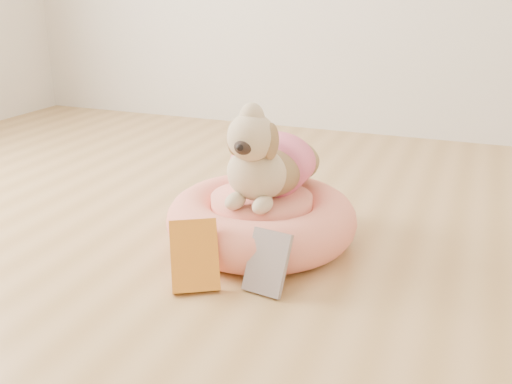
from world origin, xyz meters
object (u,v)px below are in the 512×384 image
at_px(book_yellow, 194,256).
at_px(book_white, 267,262).
at_px(dog, 267,146).
at_px(pet_bed, 261,219).

xyz_separation_m(book_yellow, book_white, (0.20, 0.05, -0.01)).
bearing_deg(dog, pet_bed, -137.86).
relative_size(dog, book_yellow, 2.23).
bearing_deg(book_white, dog, 119.12).
bearing_deg(dog, book_yellow, -101.31).
height_order(dog, book_white, dog).
relative_size(pet_bed, book_white, 3.51).
bearing_deg(pet_bed, book_white, -66.08).
relative_size(dog, book_white, 2.53).
height_order(book_yellow, book_white, book_yellow).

